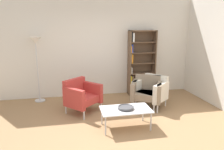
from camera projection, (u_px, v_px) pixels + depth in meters
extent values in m
plane|color=#9E7751|center=(116.00, 132.00, 4.07)|extent=(8.32, 8.32, 0.00)
cube|color=silver|center=(98.00, 46.00, 6.09)|extent=(6.40, 0.12, 2.90)
cube|color=brown|center=(129.00, 63.00, 6.16)|extent=(0.03, 0.30, 1.90)
cube|color=brown|center=(154.00, 62.00, 6.30)|extent=(0.03, 0.30, 1.90)
cube|color=brown|center=(143.00, 31.00, 6.02)|extent=(0.80, 0.30, 0.03)
cube|color=brown|center=(141.00, 93.00, 6.44)|extent=(0.80, 0.30, 0.03)
cube|color=brown|center=(140.00, 62.00, 6.37)|extent=(0.80, 0.02, 1.90)
cube|color=brown|center=(141.00, 83.00, 6.37)|extent=(0.76, 0.28, 0.02)
cube|color=brown|center=(141.00, 73.00, 6.30)|extent=(0.76, 0.28, 0.02)
cube|color=brown|center=(142.00, 63.00, 6.23)|extent=(0.76, 0.28, 0.02)
cube|color=brown|center=(142.00, 53.00, 6.16)|extent=(0.76, 0.28, 0.02)
cube|color=brown|center=(142.00, 42.00, 6.09)|extent=(0.76, 0.28, 0.02)
cube|color=yellow|center=(130.00, 90.00, 6.32)|extent=(0.03, 0.24, 0.22)
cube|color=green|center=(132.00, 89.00, 6.32)|extent=(0.04, 0.22, 0.27)
cube|color=olive|center=(133.00, 90.00, 6.34)|extent=(0.04, 0.22, 0.17)
cube|color=yellow|center=(130.00, 79.00, 6.25)|extent=(0.04, 0.23, 0.23)
cube|color=olive|center=(132.00, 80.00, 6.24)|extent=(0.04, 0.19, 0.22)
cube|color=olive|center=(130.00, 70.00, 6.16)|extent=(0.02, 0.19, 0.19)
cube|color=white|center=(131.00, 70.00, 6.19)|extent=(0.02, 0.23, 0.18)
cube|color=olive|center=(130.00, 59.00, 6.09)|extent=(0.02, 0.20, 0.26)
cube|color=orange|center=(132.00, 59.00, 6.09)|extent=(0.03, 0.18, 0.25)
cube|color=orange|center=(131.00, 49.00, 6.02)|extent=(0.02, 0.17, 0.19)
cube|color=blue|center=(132.00, 48.00, 6.03)|extent=(0.02, 0.19, 0.24)
cube|color=black|center=(131.00, 37.00, 5.96)|extent=(0.04, 0.21, 0.28)
cube|color=white|center=(133.00, 37.00, 5.98)|extent=(0.04, 0.23, 0.25)
cube|color=silver|center=(126.00, 109.00, 4.19)|extent=(1.00, 0.56, 0.02)
cylinder|color=silver|center=(106.00, 126.00, 3.93)|extent=(0.03, 0.03, 0.38)
cylinder|color=silver|center=(151.00, 122.00, 4.10)|extent=(0.03, 0.03, 0.38)
cylinder|color=silver|center=(102.00, 116.00, 4.37)|extent=(0.03, 0.03, 0.38)
cylinder|color=silver|center=(143.00, 112.00, 4.54)|extent=(0.03, 0.03, 0.38)
cylinder|color=#4C4C51|center=(126.00, 108.00, 4.19)|extent=(0.13, 0.13, 0.02)
cylinder|color=#4C4C51|center=(126.00, 108.00, 4.18)|extent=(0.32, 0.32, 0.02)
torus|color=#4C4C51|center=(126.00, 107.00, 4.18)|extent=(0.32, 0.32, 0.02)
cube|color=#B73833|center=(83.00, 99.00, 4.98)|extent=(0.86, 0.86, 0.16)
cube|color=#B73833|center=(74.00, 86.00, 5.07)|extent=(0.55, 0.52, 0.38)
cube|color=#B73833|center=(74.00, 99.00, 4.70)|extent=(0.50, 0.52, 0.46)
cube|color=#B73833|center=(92.00, 92.00, 5.19)|extent=(0.50, 0.52, 0.46)
cylinder|color=silver|center=(84.00, 114.00, 4.61)|extent=(0.04, 0.04, 0.24)
cylinder|color=silver|center=(101.00, 106.00, 5.09)|extent=(0.04, 0.04, 0.24)
cylinder|color=silver|center=(66.00, 109.00, 4.94)|extent=(0.04, 0.04, 0.24)
cylinder|color=silver|center=(84.00, 101.00, 5.42)|extent=(0.04, 0.04, 0.24)
cube|color=gray|center=(146.00, 95.00, 5.28)|extent=(0.83, 0.80, 0.16)
cube|color=gray|center=(148.00, 82.00, 5.47)|extent=(0.63, 0.39, 0.38)
cube|color=gray|center=(134.00, 90.00, 5.31)|extent=(0.37, 0.60, 0.46)
cube|color=gray|center=(159.00, 92.00, 5.16)|extent=(0.37, 0.60, 0.46)
cylinder|color=silver|center=(132.00, 106.00, 5.11)|extent=(0.04, 0.04, 0.24)
cylinder|color=silver|center=(157.00, 108.00, 4.96)|extent=(0.04, 0.04, 0.24)
cylinder|color=silver|center=(136.00, 98.00, 5.66)|extent=(0.04, 0.04, 0.24)
cylinder|color=silver|center=(159.00, 100.00, 5.50)|extent=(0.04, 0.04, 0.24)
cube|color=white|center=(150.00, 94.00, 5.35)|extent=(0.85, 0.86, 0.16)
cube|color=white|center=(156.00, 82.00, 5.49)|extent=(0.48, 0.58, 0.38)
cube|color=white|center=(140.00, 88.00, 5.51)|extent=(0.56, 0.45, 0.46)
cube|color=white|center=(161.00, 93.00, 5.11)|extent=(0.56, 0.45, 0.46)
cylinder|color=silver|center=(133.00, 102.00, 5.36)|extent=(0.04, 0.04, 0.24)
cylinder|color=silver|center=(154.00, 108.00, 4.98)|extent=(0.04, 0.04, 0.24)
cylinder|color=silver|center=(146.00, 97.00, 5.79)|extent=(0.04, 0.04, 0.24)
cylinder|color=silver|center=(166.00, 102.00, 5.40)|extent=(0.04, 0.04, 0.24)
cylinder|color=silver|center=(40.00, 100.00, 5.80)|extent=(0.28, 0.28, 0.02)
cylinder|color=silver|center=(38.00, 71.00, 5.61)|extent=(0.03, 0.03, 1.65)
cone|color=white|center=(35.00, 40.00, 5.43)|extent=(0.32, 0.32, 0.18)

